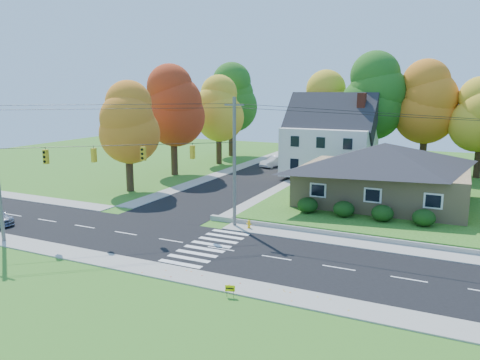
% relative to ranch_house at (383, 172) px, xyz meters
% --- Properties ---
extents(ground, '(120.00, 120.00, 0.00)m').
position_rel_ranch_house_xyz_m(ground, '(-8.00, -16.00, -3.27)').
color(ground, '#3D7923').
extents(road_main, '(90.00, 8.00, 0.02)m').
position_rel_ranch_house_xyz_m(road_main, '(-8.00, -16.00, -3.26)').
color(road_main, black).
rests_on(road_main, ground).
extents(road_cross, '(8.00, 44.00, 0.02)m').
position_rel_ranch_house_xyz_m(road_cross, '(-16.00, 10.00, -3.25)').
color(road_cross, black).
rests_on(road_cross, ground).
extents(sidewalk_north, '(90.00, 2.00, 0.08)m').
position_rel_ranch_house_xyz_m(sidewalk_north, '(-8.00, -11.00, -3.23)').
color(sidewalk_north, '#9C9A90').
rests_on(sidewalk_north, ground).
extents(sidewalk_south, '(90.00, 2.00, 0.08)m').
position_rel_ranch_house_xyz_m(sidewalk_south, '(-8.00, -21.00, -3.23)').
color(sidewalk_south, '#9C9A90').
rests_on(sidewalk_south, ground).
extents(lawn, '(30.00, 30.00, 0.50)m').
position_rel_ranch_house_xyz_m(lawn, '(5.00, 5.00, -3.02)').
color(lawn, '#3D7923').
rests_on(lawn, ground).
extents(ranch_house, '(14.60, 10.60, 5.40)m').
position_rel_ranch_house_xyz_m(ranch_house, '(0.00, 0.00, 0.00)').
color(ranch_house, tan).
rests_on(ranch_house, lawn).
extents(colonial_house, '(10.40, 8.40, 9.60)m').
position_rel_ranch_house_xyz_m(colonial_house, '(-7.96, 12.00, 1.32)').
color(colonial_house, silver).
rests_on(colonial_house, lawn).
extents(hedge_row, '(10.70, 1.70, 1.27)m').
position_rel_ranch_house_xyz_m(hedge_row, '(-0.50, -6.20, -2.13)').
color(hedge_row, '#163A10').
rests_on(hedge_row, lawn).
extents(traffic_infrastructure, '(38.10, 10.66, 10.00)m').
position_rel_ranch_house_xyz_m(traffic_infrastructure, '(-8.15, -14.65, 1.88)').
color(traffic_infrastructure, '#666059').
rests_on(traffic_infrastructure, ground).
extents(tree_lot_0, '(6.72, 6.72, 12.51)m').
position_rel_ranch_house_xyz_m(tree_lot_0, '(-10.00, 18.00, 5.04)').
color(tree_lot_0, '#3F2A19').
rests_on(tree_lot_0, lawn).
extents(tree_lot_1, '(7.84, 7.84, 14.60)m').
position_rel_ranch_house_xyz_m(tree_lot_1, '(-4.00, 17.00, 6.35)').
color(tree_lot_1, '#3F2A19').
rests_on(tree_lot_1, lawn).
extents(tree_lot_2, '(7.28, 7.28, 13.56)m').
position_rel_ranch_house_xyz_m(tree_lot_2, '(2.00, 18.00, 5.70)').
color(tree_lot_2, '#3F2A19').
rests_on(tree_lot_2, lawn).
extents(tree_west_0, '(6.16, 6.16, 11.47)m').
position_rel_ranch_house_xyz_m(tree_west_0, '(-25.00, -4.00, 3.89)').
color(tree_west_0, '#3F2A19').
rests_on(tree_west_0, ground).
extents(tree_west_1, '(7.28, 7.28, 13.56)m').
position_rel_ranch_house_xyz_m(tree_west_1, '(-26.00, 6.00, 5.20)').
color(tree_west_1, '#3F2A19').
rests_on(tree_west_1, ground).
extents(tree_west_2, '(6.72, 6.72, 12.51)m').
position_rel_ranch_house_xyz_m(tree_west_2, '(-25.00, 16.00, 4.54)').
color(tree_west_2, '#3F2A19').
rests_on(tree_west_2, ground).
extents(tree_west_3, '(7.84, 7.84, 14.60)m').
position_rel_ranch_house_xyz_m(tree_west_3, '(-27.00, 24.00, 5.85)').
color(tree_west_3, '#3F2A19').
rests_on(tree_west_3, ground).
extents(white_car, '(2.70, 4.54, 1.41)m').
position_rel_ranch_house_xyz_m(white_car, '(-16.99, 16.73, -2.54)').
color(white_car, silver).
rests_on(white_car, road_cross).
extents(fire_hydrant, '(0.40, 0.32, 0.71)m').
position_rel_ranch_house_xyz_m(fire_hydrant, '(-8.17, -11.01, -2.92)').
color(fire_hydrant, yellow).
rests_on(fire_hydrant, ground).
extents(yard_sign, '(0.50, 0.18, 0.65)m').
position_rel_ranch_house_xyz_m(yard_sign, '(-4.16, -22.32, -2.81)').
color(yard_sign, black).
rests_on(yard_sign, ground).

